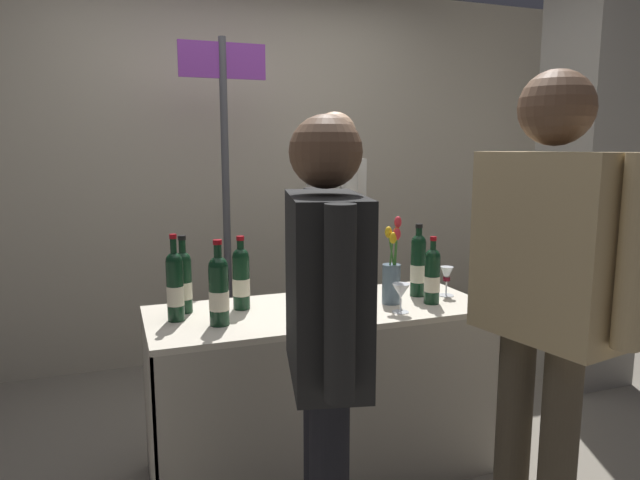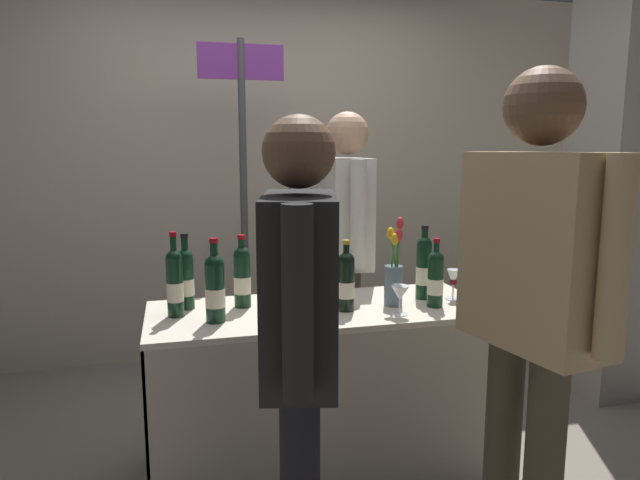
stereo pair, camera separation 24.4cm
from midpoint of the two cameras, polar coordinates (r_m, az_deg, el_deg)
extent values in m
plane|color=gray|center=(2.82, 2.68, -21.95)|extent=(12.00, 12.00, 0.00)
cube|color=#B2A893|center=(4.03, -4.17, 6.54)|extent=(5.31, 0.12, 2.54)
cube|color=gray|center=(3.81, 30.04, 11.76)|extent=(0.46, 0.46, 3.41)
cube|color=beige|center=(2.51, 2.80, -7.08)|extent=(1.48, 0.60, 0.02)
cube|color=#ABA392|center=(2.39, 4.92, -17.84)|extent=(1.48, 0.01, 0.74)
cube|color=#ABA392|center=(2.90, 0.98, -12.77)|extent=(1.48, 0.01, 0.74)
cube|color=#ABA392|center=(2.55, -13.90, -16.35)|extent=(0.01, 0.60, 0.74)
cube|color=#ABA392|center=(2.93, 16.92, -12.99)|extent=(0.01, 0.60, 0.74)
cylinder|color=black|center=(2.51, -10.55, -4.27)|extent=(0.07, 0.07, 0.23)
sphere|color=black|center=(2.48, -10.62, -1.72)|extent=(0.07, 0.07, 0.07)
cylinder|color=black|center=(2.48, -10.65, -0.76)|extent=(0.03, 0.03, 0.08)
cylinder|color=black|center=(2.47, -10.69, 0.42)|extent=(0.03, 0.03, 0.02)
cylinder|color=beige|center=(2.51, -10.53, -4.67)|extent=(0.07, 0.07, 0.07)
cylinder|color=black|center=(2.45, 5.49, -4.58)|extent=(0.07, 0.07, 0.22)
sphere|color=black|center=(2.43, 5.53, -2.07)|extent=(0.07, 0.07, 0.07)
cylinder|color=black|center=(2.42, 5.54, -1.26)|extent=(0.03, 0.03, 0.07)
cylinder|color=#B7932D|center=(2.41, 5.56, -0.23)|extent=(0.03, 0.03, 0.02)
cylinder|color=beige|center=(2.45, 5.48, -4.98)|extent=(0.07, 0.07, 0.07)
cylinder|color=black|center=(2.69, 12.89, -3.07)|extent=(0.07, 0.07, 0.26)
sphere|color=black|center=(2.67, 12.99, -0.37)|extent=(0.07, 0.07, 0.07)
cylinder|color=black|center=(2.67, 13.01, 0.33)|extent=(0.03, 0.03, 0.07)
cylinder|color=black|center=(2.66, 13.05, 1.22)|extent=(0.03, 0.03, 0.02)
cylinder|color=beige|center=(2.70, 12.87, -3.50)|extent=(0.07, 0.07, 0.08)
cylinder|color=black|center=(2.58, 14.14, -4.18)|extent=(0.07, 0.07, 0.22)
sphere|color=black|center=(2.55, 14.23, -1.83)|extent=(0.07, 0.07, 0.07)
cylinder|color=black|center=(2.55, 14.27, -1.05)|extent=(0.02, 0.02, 0.07)
cylinder|color=maroon|center=(2.54, 14.30, -0.06)|extent=(0.03, 0.03, 0.02)
cylinder|color=beige|center=(2.58, 14.12, -4.55)|extent=(0.07, 0.07, 0.07)
cylinder|color=black|center=(2.30, -7.45, -5.30)|extent=(0.08, 0.08, 0.24)
sphere|color=black|center=(2.27, -7.51, -2.40)|extent=(0.08, 0.08, 0.08)
cylinder|color=black|center=(2.26, -7.54, -1.35)|extent=(0.03, 0.03, 0.08)
cylinder|color=maroon|center=(2.25, -7.56, -0.06)|extent=(0.04, 0.04, 0.02)
cylinder|color=beige|center=(2.30, -7.44, -5.76)|extent=(0.08, 0.08, 0.08)
cylinder|color=black|center=(2.40, -11.48, -4.68)|extent=(0.07, 0.07, 0.25)
sphere|color=black|center=(2.37, -11.57, -1.78)|extent=(0.07, 0.07, 0.07)
cylinder|color=black|center=(2.36, -11.61, -0.72)|extent=(0.03, 0.03, 0.09)
cylinder|color=maroon|center=(2.36, -11.65, 0.56)|extent=(0.03, 0.03, 0.02)
cylinder|color=beige|center=(2.40, -11.46, -5.13)|extent=(0.07, 0.07, 0.08)
cylinder|color=black|center=(2.48, 2.95, -4.23)|extent=(0.07, 0.07, 0.23)
sphere|color=black|center=(2.46, 2.97, -1.61)|extent=(0.07, 0.07, 0.07)
cylinder|color=black|center=(2.45, 2.98, -0.62)|extent=(0.03, 0.03, 0.09)
cylinder|color=#B7932D|center=(2.44, 2.99, 0.59)|extent=(0.03, 0.03, 0.02)
cylinder|color=beige|center=(2.48, 2.95, -4.65)|extent=(0.08, 0.08, 0.07)
cylinder|color=black|center=(2.50, -5.01, -4.12)|extent=(0.07, 0.07, 0.23)
sphere|color=black|center=(2.48, -5.04, -1.51)|extent=(0.07, 0.07, 0.07)
cylinder|color=black|center=(2.47, -5.05, -0.72)|extent=(0.03, 0.03, 0.07)
cylinder|color=maroon|center=(2.47, -5.07, 0.29)|extent=(0.03, 0.03, 0.02)
cylinder|color=beige|center=(2.51, -5.00, -4.53)|extent=(0.07, 0.07, 0.07)
cylinder|color=silver|center=(2.45, 10.82, -7.34)|extent=(0.07, 0.07, 0.00)
cylinder|color=silver|center=(2.44, 10.84, -6.65)|extent=(0.01, 0.01, 0.06)
cone|color=silver|center=(2.42, 10.88, -5.27)|extent=(0.08, 0.08, 0.06)
cylinder|color=silver|center=(2.74, 15.63, -5.70)|extent=(0.07, 0.07, 0.00)
cylinder|color=silver|center=(2.74, 15.66, -5.05)|extent=(0.01, 0.01, 0.06)
cone|color=silver|center=(2.72, 15.72, -3.65)|extent=(0.06, 0.06, 0.07)
cylinder|color=#590C19|center=(2.72, 15.70, -4.08)|extent=(0.03, 0.03, 0.02)
cylinder|color=slate|center=(2.56, 10.07, -4.55)|extent=(0.08, 0.08, 0.18)
cylinder|color=#38722D|center=(2.52, 9.99, -2.29)|extent=(0.02, 0.02, 0.21)
ellipsoid|color=gold|center=(2.50, 10.27, 0.07)|extent=(0.03, 0.03, 0.05)
cylinder|color=#38722D|center=(2.52, 10.57, -1.50)|extent=(0.02, 0.01, 0.28)
ellipsoid|color=red|center=(2.50, 10.78, 1.65)|extent=(0.03, 0.03, 0.05)
cylinder|color=#38722D|center=(2.52, 10.41, -2.05)|extent=(0.02, 0.01, 0.23)
ellipsoid|color=#E05B1E|center=(2.51, 10.66, 0.58)|extent=(0.03, 0.03, 0.05)
cylinder|color=#38722D|center=(2.53, 10.51, -2.07)|extent=(0.01, 0.03, 0.23)
ellipsoid|color=red|center=(2.50, 10.68, 0.44)|extent=(0.03, 0.03, 0.05)
cylinder|color=#38722D|center=(2.52, 10.23, -2.02)|extent=(0.04, 0.04, 0.23)
ellipsoid|color=gold|center=(2.51, 9.84, 0.65)|extent=(0.03, 0.03, 0.05)
cylinder|color=#4C4233|center=(3.31, 4.43, -9.25)|extent=(0.12, 0.12, 0.82)
cylinder|color=#4C4233|center=(3.16, 5.17, -10.15)|extent=(0.12, 0.12, 0.82)
cube|color=beige|center=(3.08, 4.96, 2.74)|extent=(0.24, 0.42, 0.58)
sphere|color=tan|center=(3.06, 5.07, 10.57)|extent=(0.23, 0.23, 0.23)
cylinder|color=beige|center=(3.32, 3.84, 3.62)|extent=(0.08, 0.08, 0.53)
cylinder|color=beige|center=(2.84, 6.28, 2.64)|extent=(0.08, 0.08, 0.53)
cylinder|color=#4C4233|center=(2.20, 20.96, -19.51)|extent=(0.12, 0.12, 0.85)
cube|color=tan|center=(1.91, 24.14, -1.04)|extent=(0.29, 0.49, 0.60)
sphere|color=brown|center=(1.88, 25.02, 12.04)|extent=(0.23, 0.23, 0.23)
cylinder|color=tan|center=(1.74, 31.06, -1.67)|extent=(0.08, 0.08, 0.55)
cylinder|color=tan|center=(2.09, 18.47, 0.80)|extent=(0.08, 0.08, 0.55)
cylinder|color=black|center=(2.04, 1.80, -22.48)|extent=(0.12, 0.12, 0.77)
cube|color=black|center=(1.69, 2.07, -4.74)|extent=(0.31, 0.49, 0.55)
sphere|color=brown|center=(1.64, 2.15, 8.80)|extent=(0.21, 0.21, 0.21)
cylinder|color=black|center=(1.42, 2.68, -6.53)|extent=(0.08, 0.08, 0.50)
cylinder|color=black|center=(1.96, 1.63, -2.19)|extent=(0.08, 0.08, 0.50)
cylinder|color=#47474C|center=(3.44, -5.56, 2.16)|extent=(0.04, 0.04, 2.08)
cube|color=#7A3393|center=(3.45, -5.81, 17.31)|extent=(0.50, 0.02, 0.20)
camera|label=1|loc=(0.12, -87.14, 0.46)|focal=32.05mm
camera|label=2|loc=(0.12, 92.86, -0.46)|focal=32.05mm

